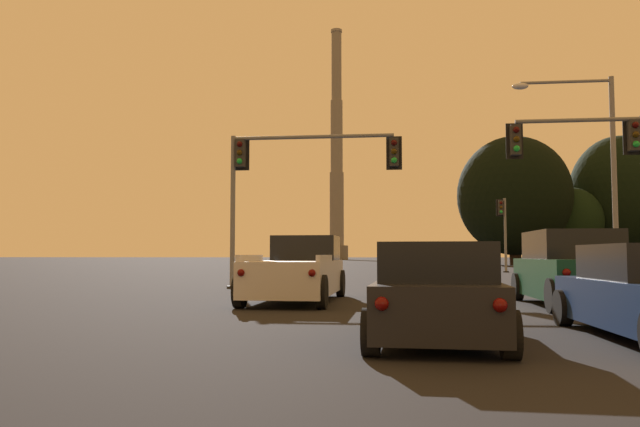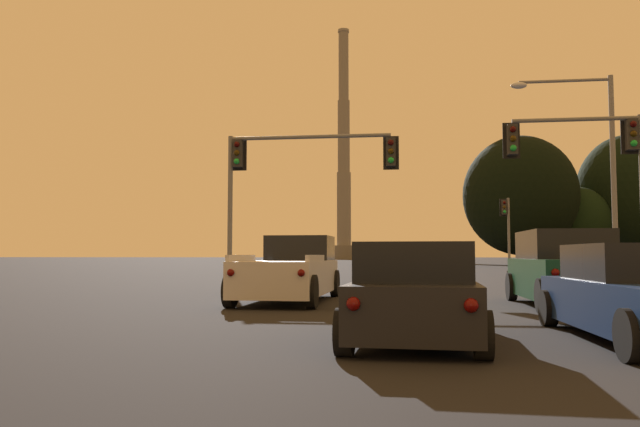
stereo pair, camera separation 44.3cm
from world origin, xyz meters
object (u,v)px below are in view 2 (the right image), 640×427
traffic_light_far_right (507,223)px  smokestack (344,168)px  street_lamp (595,154)px  traffic_light_overhead_right (595,158)px  traffic_light_overhead_left (287,169)px  suv_right_lane_front (564,270)px  hatchback_center_lane_second (415,296)px  pickup_truck_left_lane_front (291,271)px

traffic_light_far_right → smokestack: 118.15m
street_lamp → smokestack: smokestack is taller
traffic_light_overhead_right → traffic_light_overhead_left: bearing=174.8°
suv_right_lane_front → hatchback_center_lane_second: suv_right_lane_front is taller
pickup_truck_left_lane_front → hatchback_center_lane_second: size_ratio=1.33×
street_lamp → smokestack: 137.93m
traffic_light_overhead_right → street_lamp: size_ratio=0.72×
hatchback_center_lane_second → traffic_light_overhead_left: 14.69m
pickup_truck_left_lane_front → suv_right_lane_front: 7.04m
traffic_light_far_right → smokestack: (-22.55, 114.21, 20.15)m
hatchback_center_lane_second → traffic_light_overhead_right: traffic_light_overhead_right is taller
smokestack → traffic_light_far_right: bearing=-78.8°
pickup_truck_left_lane_front → street_lamp: (10.49, 8.27, 4.36)m
suv_right_lane_front → hatchback_center_lane_second: size_ratio=1.18×
traffic_light_far_right → street_lamp: size_ratio=0.64×
traffic_light_far_right → hatchback_center_lane_second: bearing=-101.1°
pickup_truck_left_lane_front → hatchback_center_lane_second: pickup_truck_left_lane_front is taller
street_lamp → traffic_light_overhead_left: bearing=-168.3°
street_lamp → traffic_light_overhead_right: bearing=-106.3°
pickup_truck_left_lane_front → traffic_light_overhead_right: traffic_light_overhead_right is taller
pickup_truck_left_lane_front → hatchback_center_lane_second: bearing=-66.3°
traffic_light_overhead_left → traffic_light_overhead_right: size_ratio=1.10×
pickup_truck_left_lane_front → traffic_light_far_right: (10.38, 28.84, 2.70)m
traffic_light_far_right → smokestack: smokestack is taller
hatchback_center_lane_second → traffic_light_overhead_right: 14.48m
pickup_truck_left_lane_front → traffic_light_overhead_left: bearing=102.8°
traffic_light_overhead_left → street_lamp: (11.73, 2.43, 0.71)m
suv_right_lane_front → traffic_light_overhead_left: bearing=140.0°
suv_right_lane_front → traffic_light_far_right: size_ratio=0.92×
suv_right_lane_front → street_lamp: size_ratio=0.59×
hatchback_center_lane_second → street_lamp: 18.04m
pickup_truck_left_lane_front → smokestack: smokestack is taller
street_lamp → smokestack: (-22.65, 134.79, 18.50)m
street_lamp → suv_right_lane_front: bearing=-110.8°
suv_right_lane_front → traffic_light_overhead_right: bearing=66.4°
traffic_light_far_right → street_lamp: street_lamp is taller
hatchback_center_lane_second → traffic_light_far_right: size_ratio=0.78×
traffic_light_overhead_right → traffic_light_far_right: traffic_light_overhead_right is taller
suv_right_lane_front → smokestack: bearing=97.3°
traffic_light_overhead_right → smokestack: smokestack is taller
hatchback_center_lane_second → smokestack: bearing=98.2°
suv_right_lane_front → hatchback_center_lane_second: 7.62m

